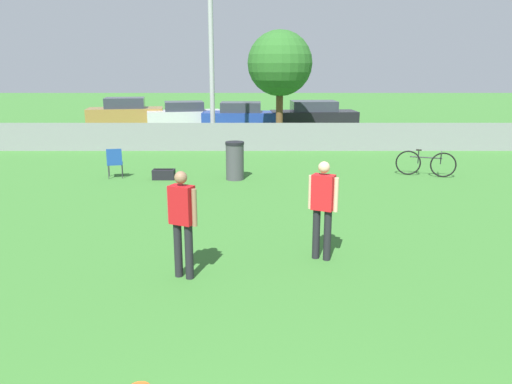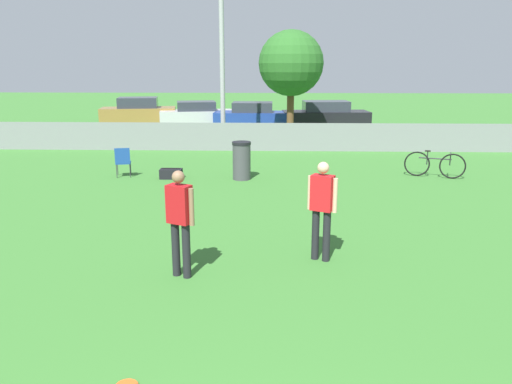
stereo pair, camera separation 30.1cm
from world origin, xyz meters
name	(u,v)px [view 1 (the left image)]	position (x,y,z in m)	size (l,w,h in m)	color
fence_backline	(264,137)	(0.00, 18.00, 0.55)	(27.53, 0.07, 1.21)	gray
light_pole	(211,10)	(-2.14, 19.60, 5.43)	(0.90, 0.36, 9.31)	#9E9EA3
tree_near_pole	(280,64)	(0.75, 21.64, 3.34)	(2.92, 2.92, 4.82)	brown
player_thrower_red	(323,204)	(0.81, 6.70, 0.99)	(0.48, 0.36, 1.73)	black
player_defender_red	(182,218)	(-1.47, 5.92, 0.99)	(0.49, 0.35, 1.73)	black
folding_chair_sideline	(115,161)	(-4.53, 13.13, 0.51)	(0.52, 0.53, 0.90)	#333338
bicycle_sideline	(426,163)	(4.83, 13.41, 0.39)	(1.68, 0.67, 0.81)	black
trash_bin	(235,161)	(-0.94, 12.95, 0.56)	(0.55, 0.55, 1.12)	#3F3F44
gear_bag_sideline	(164,174)	(-3.06, 12.97, 0.15)	(0.64, 0.35, 0.32)	black
parked_car_tan	(126,112)	(-7.64, 26.69, 0.73)	(4.36, 2.47, 1.53)	black
parked_car_silver	(184,114)	(-4.28, 26.22, 0.66)	(4.25, 2.47, 1.34)	black
parked_car_blue	(241,116)	(-1.13, 25.23, 0.67)	(4.04, 1.74, 1.38)	black
parked_car_dark	(314,115)	(2.77, 25.53, 0.69)	(4.66, 2.13, 1.43)	black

